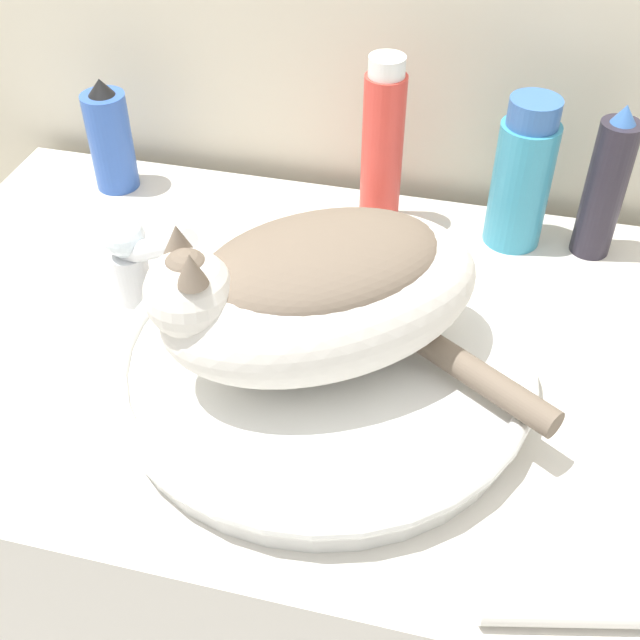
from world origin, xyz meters
name	(u,v)px	position (x,y,z in m)	size (l,w,h in m)	color
vanity_counter	(360,555)	(0.00, 0.31, 0.41)	(1.15, 0.63, 0.81)	beige
sink_basin	(323,364)	(-0.04, 0.25, 0.84)	(0.43, 0.43, 0.05)	silver
cat	(318,290)	(-0.05, 0.25, 0.94)	(0.42, 0.33, 0.17)	silver
faucet	(134,256)	(-0.28, 0.33, 0.88)	(0.13, 0.07, 0.13)	silver
shampoo_bottle_tall	(382,147)	(-0.04, 0.56, 0.92)	(0.05, 0.05, 0.23)	#DB3D33
mouthwash_bottle	(522,176)	(0.13, 0.56, 0.90)	(0.07, 0.07, 0.19)	teal
spray_bottle_trigger	(110,139)	(-0.41, 0.56, 0.88)	(0.06, 0.06, 0.16)	#335BB7
hairspray_can_black	(605,187)	(0.23, 0.56, 0.90)	(0.05, 0.05, 0.20)	#28232D
cream_tube	(580,606)	(0.22, 0.05, 0.83)	(0.16, 0.07, 0.04)	silver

